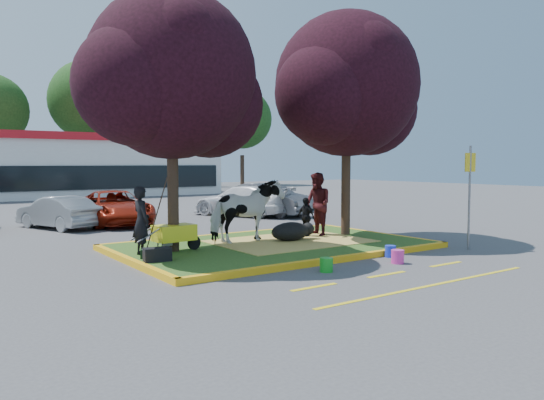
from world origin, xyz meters
TOP-DOWN VIEW (x-y plane):
  - ground at (0.00, 0.00)m, footprint 90.00×90.00m
  - median_island at (0.00, 0.00)m, footprint 8.00×5.00m
  - curb_near at (0.00, -2.58)m, footprint 8.30×0.16m
  - curb_far at (0.00, 2.58)m, footprint 8.30×0.16m
  - curb_left at (-4.08, 0.00)m, footprint 0.16×5.30m
  - curb_right at (4.08, 0.00)m, footprint 0.16×5.30m
  - straw_bedding at (0.60, 0.00)m, footprint 4.20×3.00m
  - tree_purple_left at (-2.78, 0.38)m, footprint 5.06×4.20m
  - tree_purple_right at (2.92, 0.18)m, footprint 5.30×4.40m
  - fire_lane_stripe_a at (-2.00, -4.20)m, footprint 1.10×0.12m
  - fire_lane_stripe_b at (0.00, -4.20)m, footprint 1.10×0.12m
  - fire_lane_stripe_c at (2.00, -4.20)m, footprint 1.10×0.12m
  - fire_lane_long at (0.00, -5.40)m, footprint 6.00×0.10m
  - retail_building at (2.00, 27.98)m, footprint 20.40×8.40m
  - treeline at (1.23, 37.61)m, footprint 46.58×7.80m
  - cow at (-0.54, 0.53)m, footprint 2.14×1.08m
  - calf at (0.66, 0.08)m, footprint 1.42×1.16m
  - handler at (-3.70, 0.24)m, footprint 0.40×0.61m
  - visitor_a at (2.00, 0.50)m, footprint 0.87×1.04m
  - visitor_b at (1.59, 0.54)m, footprint 0.36×0.72m
  - wheelbarrow at (-2.82, 0.28)m, footprint 1.80×0.69m
  - gear_bag_dark at (-3.70, -0.69)m, footprint 0.65×0.43m
  - gear_bag_green at (-3.70, -0.19)m, footprint 0.45×0.38m
  - sign_post at (4.30, -3.20)m, footprint 0.40×0.06m
  - bucket_green at (-0.87, -3.25)m, footprint 0.36×0.36m
  - bucket_pink at (1.15, -3.48)m, footprint 0.38×0.38m
  - bucket_blue at (1.64, -2.80)m, footprint 0.33×0.33m
  - car_silver at (-3.79, 8.13)m, footprint 2.38×3.79m
  - car_red at (-1.66, 8.31)m, footprint 2.50×4.84m
  - car_white at (4.15, 8.31)m, footprint 3.65×5.06m
  - car_grey at (5.19, 7.75)m, footprint 2.64×4.66m

SIDE VIEW (x-z plane):
  - ground at x=0.00m, z-range 0.00..0.00m
  - fire_lane_stripe_a at x=-2.00m, z-range 0.00..0.01m
  - fire_lane_stripe_b at x=0.00m, z-range 0.00..0.01m
  - fire_lane_stripe_c at x=2.00m, z-range 0.00..0.01m
  - fire_lane_long at x=0.00m, z-range 0.00..0.01m
  - median_island at x=0.00m, z-range 0.00..0.15m
  - curb_near at x=0.00m, z-range 0.00..0.15m
  - curb_far at x=0.00m, z-range 0.00..0.15m
  - curb_left at x=-4.08m, z-range 0.00..0.15m
  - curb_right at x=4.08m, z-range 0.00..0.15m
  - bucket_blue at x=1.64m, z-range 0.00..0.30m
  - straw_bedding at x=0.60m, z-range 0.15..0.16m
  - bucket_green at x=-0.87m, z-range 0.00..0.31m
  - bucket_pink at x=1.15m, z-range 0.00..0.32m
  - gear_bag_green at x=-3.70m, z-range 0.15..0.36m
  - gear_bag_dark at x=-3.70m, z-range 0.15..0.46m
  - calf at x=0.66m, z-range 0.15..0.69m
  - car_silver at x=-3.79m, z-range 0.00..1.18m
  - wheelbarrow at x=-2.82m, z-range 0.28..0.96m
  - car_red at x=-1.66m, z-range 0.00..1.31m
  - car_white at x=4.15m, z-range 0.00..1.36m
  - car_grey at x=5.19m, z-range 0.00..1.45m
  - visitor_b at x=1.59m, z-range 0.15..1.34m
  - handler at x=-3.70m, z-range 0.15..1.81m
  - cow at x=-0.54m, z-range 0.15..1.91m
  - visitor_a at x=2.00m, z-range 0.15..2.09m
  - sign_post at x=4.30m, z-range 0.36..3.21m
  - retail_building at x=2.00m, z-range 0.05..4.45m
  - tree_purple_left at x=-2.78m, z-range 1.10..7.61m
  - tree_purple_right at x=2.92m, z-range 1.15..7.97m
  - treeline at x=1.23m, z-range 0.42..15.05m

